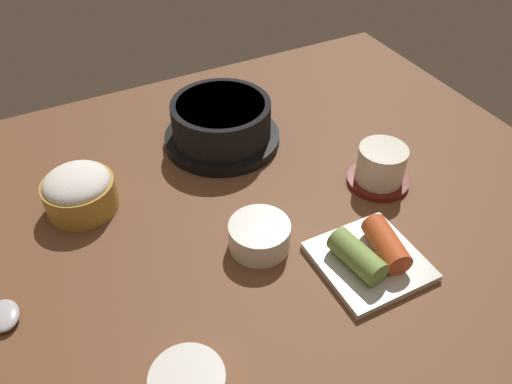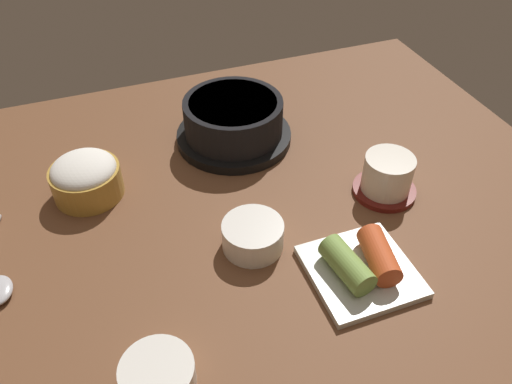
# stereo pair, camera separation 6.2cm
# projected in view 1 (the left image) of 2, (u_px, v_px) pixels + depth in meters

# --- Properties ---
(dining_table) EXTENTS (1.00, 0.76, 0.02)m
(dining_table) POSITION_uv_depth(u_px,v_px,m) (237.00, 209.00, 0.74)
(dining_table) COLOR brown
(dining_table) RESTS_ON ground
(stone_pot) EXTENTS (0.19, 0.19, 0.07)m
(stone_pot) POSITION_uv_depth(u_px,v_px,m) (221.00, 123.00, 0.82)
(stone_pot) COLOR black
(stone_pot) RESTS_ON dining_table
(rice_bowl) EXTENTS (0.10, 0.10, 0.06)m
(rice_bowl) POSITION_uv_depth(u_px,v_px,m) (79.00, 190.00, 0.70)
(rice_bowl) COLOR #B78C38
(rice_bowl) RESTS_ON dining_table
(tea_cup_with_saucer) EXTENTS (0.09, 0.09, 0.06)m
(tea_cup_with_saucer) POSITION_uv_depth(u_px,v_px,m) (381.00, 167.00, 0.74)
(tea_cup_with_saucer) COLOR maroon
(tea_cup_with_saucer) RESTS_ON dining_table
(banchan_cup_center) EXTENTS (0.08, 0.08, 0.04)m
(banchan_cup_center) POSITION_uv_depth(u_px,v_px,m) (259.00, 235.00, 0.66)
(banchan_cup_center) COLOR white
(banchan_cup_center) RESTS_ON dining_table
(kimchi_plate) EXTENTS (0.13, 0.13, 0.04)m
(kimchi_plate) POSITION_uv_depth(u_px,v_px,m) (370.00, 255.00, 0.64)
(kimchi_plate) COLOR silver
(kimchi_plate) RESTS_ON dining_table
(side_bowl_near) EXTENTS (0.08, 0.08, 0.03)m
(side_bowl_near) POSITION_uv_depth(u_px,v_px,m) (188.00, 384.00, 0.51)
(side_bowl_near) COLOR white
(side_bowl_near) RESTS_ON dining_table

